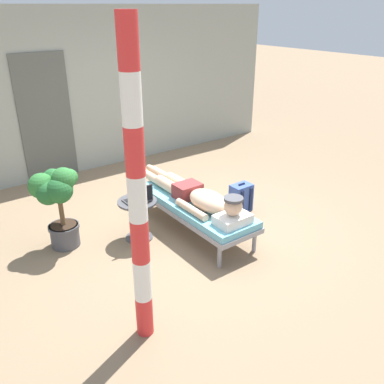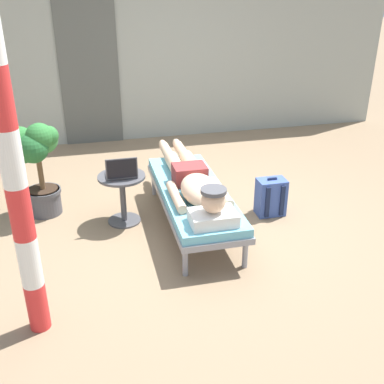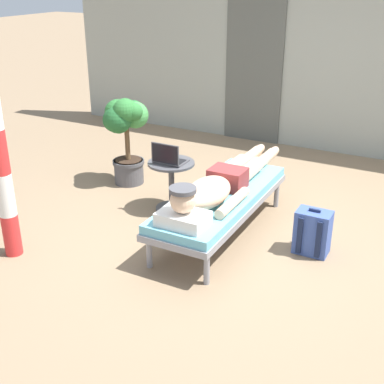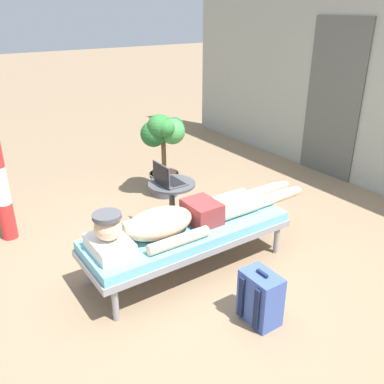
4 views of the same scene
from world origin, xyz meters
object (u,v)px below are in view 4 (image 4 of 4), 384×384
(person_reclining, at_px, (183,217))
(backpack, at_px, (261,298))
(lounge_chair, at_px, (188,234))
(laptop, at_px, (167,179))
(side_table, at_px, (172,198))
(potted_plant, at_px, (163,142))

(person_reclining, relative_size, backpack, 5.12)
(lounge_chair, bearing_deg, laptop, 163.07)
(lounge_chair, height_order, laptop, laptop)
(person_reclining, distance_m, backpack, 0.93)
(person_reclining, distance_m, side_table, 0.76)
(person_reclining, xyz_separation_m, laptop, (-0.68, 0.26, 0.06))
(lounge_chair, height_order, backpack, backpack)
(backpack, bearing_deg, potted_plant, 166.23)
(person_reclining, bearing_deg, potted_plant, 155.16)
(side_table, bearing_deg, lounge_chair, -20.80)
(side_table, relative_size, backpack, 1.23)
(person_reclining, distance_m, laptop, 0.73)
(lounge_chair, relative_size, backpack, 4.36)
(side_table, xyz_separation_m, potted_plant, (-0.83, 0.39, 0.32))
(laptop, xyz_separation_m, potted_plant, (-0.83, 0.44, 0.09))
(side_table, distance_m, laptop, 0.23)
(laptop, relative_size, potted_plant, 0.30)
(laptop, height_order, backpack, laptop)
(side_table, distance_m, potted_plant, 0.97)
(lounge_chair, relative_size, potted_plant, 1.80)
(lounge_chair, relative_size, person_reclining, 0.85)
(lounge_chair, xyz_separation_m, laptop, (-0.68, 0.21, 0.24))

